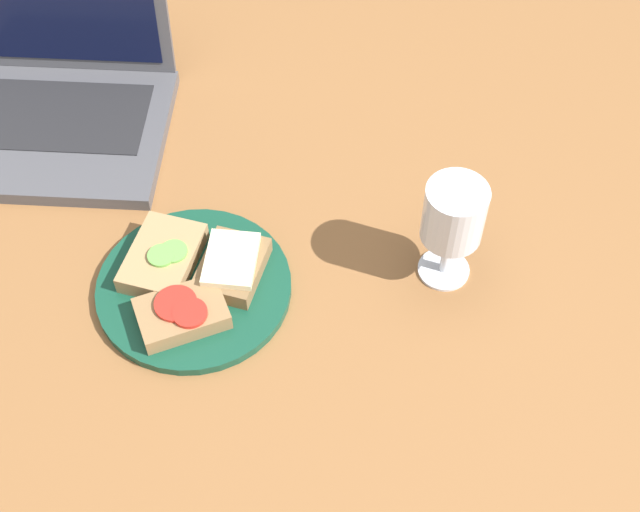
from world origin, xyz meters
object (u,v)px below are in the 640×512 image
wine_glass (453,218)px  plate (194,288)px  sandwich_with_cheese (232,265)px  laptop (50,94)px  sandwich_with_tomato (182,313)px  sandwich_with_cucumber (163,257)px

wine_glass → plate: bearing=-171.0°
sandwich_with_cheese → wine_glass: 26.80cm
plate → laptop: laptop is taller
plate → wine_glass: (30.06, 4.78, 9.69)cm
sandwich_with_tomato → wine_glass: 32.95cm
laptop → sandwich_with_cucumber: bearing=-52.2°
plate → sandwich_with_cucumber: sandwich_with_cucumber is taller
sandwich_with_cucumber → laptop: bearing=127.8°
sandwich_with_cheese → plate: bearing=-155.8°
sandwich_with_tomato → laptop: 40.32cm
plate → sandwich_with_cheese: 5.37cm
plate → sandwich_with_tomato: bearing=-95.5°
sandwich_with_tomato → laptop: bearing=124.9°
sandwich_with_tomato → sandwich_with_cheese: size_ratio=1.12×
sandwich_with_cucumber → sandwich_with_cheese: bearing=-5.7°
sandwich_with_cucumber → plate: bearing=-35.8°
sandwich_with_tomato → wine_glass: size_ratio=0.81×
plate → sandwich_with_cheese: size_ratio=2.19×
wine_glass → laptop: size_ratio=0.46×
plate → laptop: 36.85cm
sandwich_with_cucumber → wine_glass: wine_glass is taller
wine_glass → sandwich_with_cucumber: bearing=-176.8°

